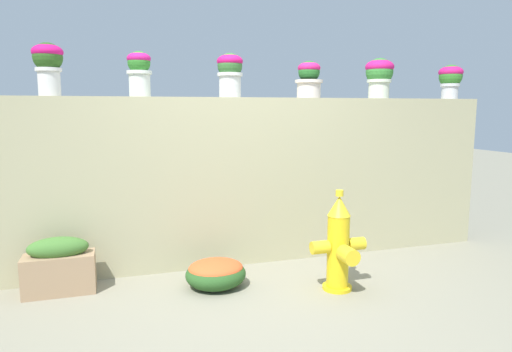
# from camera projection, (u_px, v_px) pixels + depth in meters

# --- Properties ---
(ground_plane) EXTENTS (24.00, 24.00, 0.00)m
(ground_plane) POSITION_uv_depth(u_px,v_px,m) (269.00, 310.00, 3.50)
(ground_plane) COLOR gray
(stone_wall) EXTENTS (5.58, 0.29, 1.62)m
(stone_wall) POSITION_uv_depth(u_px,v_px,m) (230.00, 181.00, 4.50)
(stone_wall) COLOR tan
(stone_wall) RESTS_ON ground
(potted_plant_1) EXTENTS (0.26, 0.26, 0.45)m
(potted_plant_1) POSITION_uv_depth(u_px,v_px,m) (48.00, 62.00, 3.91)
(potted_plant_1) COLOR silver
(potted_plant_1) RESTS_ON stone_wall
(potted_plant_2) EXTENTS (0.22, 0.22, 0.41)m
(potted_plant_2) POSITION_uv_depth(u_px,v_px,m) (139.00, 70.00, 4.14)
(potted_plant_2) COLOR silver
(potted_plant_2) RESTS_ON stone_wall
(potted_plant_3) EXTENTS (0.25, 0.25, 0.42)m
(potted_plant_3) POSITION_uv_depth(u_px,v_px,m) (230.00, 71.00, 4.36)
(potted_plant_3) COLOR silver
(potted_plant_3) RESTS_ON stone_wall
(potted_plant_4) EXTENTS (0.28, 0.28, 0.36)m
(potted_plant_4) POSITION_uv_depth(u_px,v_px,m) (309.00, 78.00, 4.57)
(potted_plant_4) COLOR beige
(potted_plant_4) RESTS_ON stone_wall
(potted_plant_5) EXTENTS (0.30, 0.30, 0.42)m
(potted_plant_5) POSITION_uv_depth(u_px,v_px,m) (379.00, 74.00, 4.80)
(potted_plant_5) COLOR beige
(potted_plant_5) RESTS_ON stone_wall
(potted_plant_6) EXTENTS (0.26, 0.26, 0.37)m
(potted_plant_6) POSITION_uv_depth(u_px,v_px,m) (451.00, 78.00, 5.06)
(potted_plant_6) COLOR silver
(potted_plant_6) RESTS_ON stone_wall
(fire_hydrant) EXTENTS (0.48, 0.38, 0.86)m
(fire_hydrant) POSITION_uv_depth(u_px,v_px,m) (339.00, 246.00, 3.84)
(fire_hydrant) COLOR yellow
(fire_hydrant) RESTS_ON ground
(flower_bush_left) EXTENTS (0.52, 0.47, 0.25)m
(flower_bush_left) POSITION_uv_depth(u_px,v_px,m) (216.00, 272.00, 3.93)
(flower_bush_left) COLOR #295422
(flower_bush_left) RESTS_ON ground
(planter_box) EXTENTS (0.56, 0.25, 0.48)m
(planter_box) POSITION_uv_depth(u_px,v_px,m) (59.00, 266.00, 3.79)
(planter_box) COLOR #A07F5D
(planter_box) RESTS_ON ground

